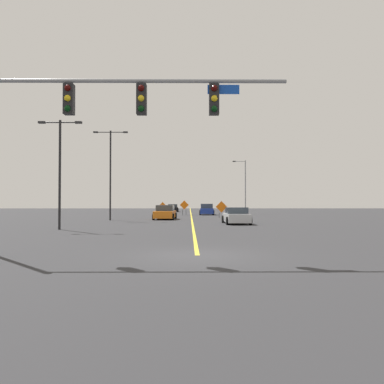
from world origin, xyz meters
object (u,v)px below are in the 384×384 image
Objects in this scene: street_lamp_mid_right at (244,184)px; street_lamp_far_left at (60,164)px; car_orange_mid at (165,213)px; construction_sign_left_shoulder at (163,207)px; street_lamp_mid_left at (110,168)px; traffic_signal_assembly at (101,113)px; construction_sign_median_near at (221,207)px; car_blue_passing at (207,210)px; car_silver_distant at (236,216)px; car_black_approaching at (173,208)px; construction_sign_left_lane at (184,206)px.

street_lamp_mid_right is 37.37m from street_lamp_far_left.
construction_sign_left_shoulder is at bearing 94.80° from car_orange_mid.
street_lamp_mid_left is 15.96m from construction_sign_left_shoulder.
street_lamp_mid_right reaches higher than traffic_signal_assembly.
construction_sign_median_near is (-4.60, -14.66, -3.23)m from street_lamp_mid_right.
street_lamp_mid_left is (-4.66, 25.61, 0.24)m from traffic_signal_assembly.
street_lamp_far_left is 30.78m from car_blue_passing.
traffic_signal_assembly is 13.84m from street_lamp_far_left.
construction_sign_left_shoulder is at bearing 74.42° from street_lamp_mid_left.
traffic_signal_assembly is at bearing -66.70° from street_lamp_far_left.
construction_sign_left_shoulder reaches higher than car_silver_distant.
car_blue_passing is 17.25m from car_black_approaching.
street_lamp_mid_right is 8.44m from car_blue_passing.
street_lamp_mid_right reaches higher than construction_sign_median_near.
street_lamp_far_left is 3.83× the size of construction_sign_median_near.
street_lamp_mid_right is 13.47m from construction_sign_left_shoulder.
car_silver_distant is at bearing -70.69° from construction_sign_left_shoulder.
street_lamp_mid_right is (11.26, 46.12, -0.50)m from traffic_signal_assembly.
street_lamp_mid_left is 12.96m from street_lamp_far_left.
construction_sign_left_shoulder is at bearing 128.51° from construction_sign_median_near.
car_silver_distant is (7.41, -21.16, -0.46)m from construction_sign_left_shoulder.
street_lamp_mid_left reaches higher than car_orange_mid.
construction_sign_left_lane is (7.06, 13.51, -3.88)m from street_lamp_mid_left.
street_lamp_mid_left is at bearing -158.42° from car_orange_mid.
car_orange_mid is (1.08, -12.80, -0.43)m from construction_sign_left_shoulder.
construction_sign_left_lane reaches higher than car_silver_distant.
street_lamp_mid_right is at bearing 52.19° from street_lamp_mid_left.
car_silver_distant is at bearing -77.21° from construction_sign_left_lane.
car_orange_mid is 10.49m from car_silver_distant.
construction_sign_left_shoulder is 0.42× the size of car_black_approaching.
construction_sign_median_near reaches higher than car_blue_passing.
street_lamp_mid_left is 25.97m from street_lamp_mid_right.
car_blue_passing is (3.04, 2.14, -0.56)m from construction_sign_left_lane.
car_silver_distant is (0.24, -12.14, -0.53)m from construction_sign_median_near.
car_orange_mid is at bearing -99.16° from construction_sign_left_lane.
street_lamp_mid_left is at bearing 100.31° from traffic_signal_assembly.
traffic_signal_assembly is 20.95m from car_silver_distant.
street_lamp_mid_left is at bearing -127.81° from street_lamp_mid_right.
car_blue_passing is 0.94× the size of car_black_approaching.
street_lamp_far_left reaches higher than car_black_approaching.
street_lamp_mid_left is at bearing -117.61° from construction_sign_left_lane.
street_lamp_mid_left reaches higher than car_silver_distant.
traffic_signal_assembly is 40.66m from construction_sign_left_shoulder.
construction_sign_left_lane is at bearing 119.07° from construction_sign_median_near.
street_lamp_mid_left reaches higher than street_lamp_far_left.
construction_sign_median_near reaches higher than car_silver_distant.
car_black_approaching is (0.12, 57.66, -4.28)m from traffic_signal_assembly.
street_lamp_mid_left is 13.35m from construction_sign_median_near.
street_lamp_far_left is at bearing -151.86° from car_silver_distant.
traffic_signal_assembly is 1.40× the size of street_lamp_far_left.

